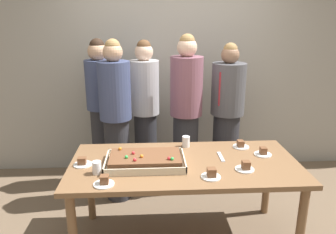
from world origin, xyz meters
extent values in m
cube|color=#9E998E|center=(0.00, 1.60, 1.50)|extent=(8.00, 0.12, 3.00)
cube|color=brown|center=(0.00, 0.00, 0.73)|extent=(1.90, 0.91, 0.04)
cylinder|color=brown|center=(0.87, -0.37, 0.36)|extent=(0.07, 0.07, 0.71)
cylinder|color=brown|center=(-0.87, 0.37, 0.36)|extent=(0.07, 0.07, 0.71)
cylinder|color=brown|center=(0.87, 0.37, 0.36)|extent=(0.07, 0.07, 0.71)
cube|color=beige|center=(-0.33, -0.03, 0.76)|extent=(0.64, 0.40, 0.01)
cube|color=beige|center=(-0.33, -0.22, 0.79)|extent=(0.64, 0.01, 0.05)
cube|color=beige|center=(-0.33, 0.17, 0.79)|extent=(0.64, 0.01, 0.05)
cube|color=beige|center=(-0.64, -0.03, 0.79)|extent=(0.01, 0.40, 0.05)
cube|color=beige|center=(-0.01, -0.03, 0.79)|extent=(0.01, 0.40, 0.05)
cube|color=brown|center=(-0.33, -0.03, 0.80)|extent=(0.57, 0.33, 0.07)
sphere|color=red|center=(-0.42, 0.00, 0.85)|extent=(0.03, 0.03, 0.03)
sphere|color=green|center=(-0.47, -0.08, 0.85)|extent=(0.03, 0.03, 0.03)
sphere|color=orange|center=(-0.54, 0.09, 0.85)|extent=(0.03, 0.03, 0.03)
sphere|color=red|center=(-0.41, -0.13, 0.85)|extent=(0.03, 0.03, 0.03)
sphere|color=green|center=(-0.11, -0.13, 0.85)|extent=(0.03, 0.03, 0.03)
sphere|color=red|center=(-0.14, -0.12, 0.85)|extent=(0.03, 0.03, 0.03)
sphere|color=orange|center=(-0.35, -0.07, 0.85)|extent=(0.03, 0.03, 0.03)
cylinder|color=white|center=(0.17, -0.28, 0.76)|extent=(0.15, 0.15, 0.01)
cube|color=brown|center=(0.17, -0.28, 0.79)|extent=(0.06, 0.07, 0.06)
cylinder|color=white|center=(-0.84, -0.01, 0.76)|extent=(0.15, 0.15, 0.01)
cube|color=brown|center=(-0.84, -0.01, 0.79)|extent=(0.07, 0.05, 0.06)
cylinder|color=white|center=(0.70, 0.11, 0.76)|extent=(0.15, 0.15, 0.01)
cube|color=brown|center=(0.70, 0.11, 0.79)|extent=(0.05, 0.06, 0.06)
cylinder|color=white|center=(0.55, 0.29, 0.76)|extent=(0.15, 0.15, 0.01)
cube|color=brown|center=(0.55, 0.29, 0.79)|extent=(0.06, 0.07, 0.06)
cylinder|color=white|center=(-0.62, -0.35, 0.76)|extent=(0.15, 0.15, 0.01)
cube|color=brown|center=(-0.62, -0.34, 0.79)|extent=(0.06, 0.06, 0.06)
cylinder|color=white|center=(0.46, -0.17, 0.76)|extent=(0.15, 0.15, 0.01)
cube|color=brown|center=(0.46, -0.17, 0.79)|extent=(0.06, 0.06, 0.07)
cylinder|color=white|center=(-0.70, -0.16, 0.80)|extent=(0.07, 0.07, 0.10)
cylinder|color=white|center=(0.05, 0.34, 0.80)|extent=(0.07, 0.07, 0.10)
cube|color=silver|center=(0.32, 0.08, 0.76)|extent=(0.03, 0.20, 0.01)
cylinder|color=#28282D|center=(-0.63, 0.76, 0.45)|extent=(0.26, 0.26, 0.91)
cylinder|color=#384266|center=(-0.63, 0.76, 1.20)|extent=(0.33, 0.33, 0.59)
sphere|color=tan|center=(-0.63, 0.76, 1.58)|extent=(0.19, 0.19, 0.19)
sphere|color=olive|center=(-0.63, 0.76, 1.64)|extent=(0.15, 0.15, 0.15)
cylinder|color=#28282D|center=(0.11, 0.92, 0.44)|extent=(0.28, 0.28, 0.89)
cylinder|color=#7A4C5B|center=(0.11, 0.92, 1.20)|extent=(0.35, 0.35, 0.63)
sphere|color=beige|center=(0.11, 0.92, 1.61)|extent=(0.21, 0.21, 0.21)
sphere|color=olive|center=(0.11, 0.92, 1.67)|extent=(0.16, 0.16, 0.16)
cylinder|color=#28282D|center=(0.59, 1.02, 0.43)|extent=(0.30, 0.30, 0.86)
cylinder|color=#4C4C51|center=(0.59, 1.02, 1.15)|extent=(0.37, 0.37, 0.57)
cube|color=maroon|center=(0.47, 0.89, 1.18)|extent=(0.04, 0.02, 0.36)
sphere|color=#8C664C|center=(0.59, 1.02, 1.52)|extent=(0.20, 0.20, 0.20)
sphere|color=olive|center=(0.59, 1.02, 1.57)|extent=(0.15, 0.15, 0.15)
cylinder|color=#28282D|center=(-0.34, 1.19, 0.42)|extent=(0.26, 0.26, 0.83)
cylinder|color=#B2B2B7|center=(-0.34, 1.19, 1.14)|extent=(0.33, 0.33, 0.61)
sphere|color=beige|center=(-0.34, 1.19, 1.54)|extent=(0.20, 0.20, 0.20)
sphere|color=brown|center=(-0.34, 1.19, 1.59)|extent=(0.16, 0.16, 0.16)
cylinder|color=#28282D|center=(-0.84, 1.15, 0.45)|extent=(0.25, 0.25, 0.91)
cylinder|color=#384266|center=(-0.84, 1.15, 1.18)|extent=(0.31, 0.31, 0.55)
cube|color=orange|center=(-0.78, 1.02, 1.21)|extent=(0.04, 0.02, 0.35)
sphere|color=tan|center=(-0.84, 1.15, 1.55)|extent=(0.21, 0.21, 0.21)
sphere|color=black|center=(-0.84, 1.15, 1.61)|extent=(0.16, 0.16, 0.16)
camera|label=1|loc=(-0.28, -2.46, 1.90)|focal=34.78mm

